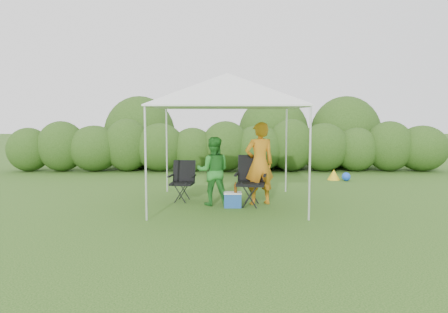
{
  "coord_description": "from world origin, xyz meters",
  "views": [
    {
      "loc": [
        -0.09,
        -8.91,
        1.95
      ],
      "look_at": [
        -0.07,
        0.4,
        1.05
      ],
      "focal_mm": 35.0,
      "sensor_mm": 36.0,
      "label": 1
    }
  ],
  "objects_px": {
    "chair_right": "(251,177)",
    "man": "(259,163)",
    "cooler": "(233,200)",
    "woman": "(213,171)",
    "chair_left": "(183,178)",
    "canopy": "(227,90)"
  },
  "relations": [
    {
      "from": "man",
      "to": "cooler",
      "type": "distance_m",
      "value": 0.99
    },
    {
      "from": "canopy",
      "to": "chair_right",
      "type": "xyz_separation_m",
      "value": [
        0.52,
        -0.11,
        -1.86
      ]
    },
    {
      "from": "canopy",
      "to": "chair_left",
      "type": "bearing_deg",
      "value": 159.51
    },
    {
      "from": "cooler",
      "to": "chair_left",
      "type": "bearing_deg",
      "value": 147.07
    },
    {
      "from": "man",
      "to": "woman",
      "type": "xyz_separation_m",
      "value": [
        -1.0,
        -0.08,
        -0.16
      ]
    },
    {
      "from": "chair_left",
      "to": "woman",
      "type": "xyz_separation_m",
      "value": [
        0.7,
        -0.48,
        0.22
      ]
    },
    {
      "from": "canopy",
      "to": "chair_right",
      "type": "relative_size",
      "value": 2.9
    },
    {
      "from": "man",
      "to": "cooler",
      "type": "height_order",
      "value": "man"
    },
    {
      "from": "canopy",
      "to": "man",
      "type": "distance_m",
      "value": 1.72
    },
    {
      "from": "chair_left",
      "to": "man",
      "type": "distance_m",
      "value": 1.79
    },
    {
      "from": "chair_left",
      "to": "man",
      "type": "xyz_separation_m",
      "value": [
        1.7,
        -0.4,
        0.38
      ]
    },
    {
      "from": "chair_right",
      "to": "cooler",
      "type": "bearing_deg",
      "value": -140.21
    },
    {
      "from": "chair_right",
      "to": "canopy",
      "type": "bearing_deg",
      "value": 176.94
    },
    {
      "from": "woman",
      "to": "cooler",
      "type": "height_order",
      "value": "woman"
    },
    {
      "from": "chair_right",
      "to": "chair_left",
      "type": "relative_size",
      "value": 1.18
    },
    {
      "from": "woman",
      "to": "chair_left",
      "type": "bearing_deg",
      "value": -33.92
    },
    {
      "from": "chair_left",
      "to": "woman",
      "type": "height_order",
      "value": "woman"
    },
    {
      "from": "chair_right",
      "to": "man",
      "type": "height_order",
      "value": "man"
    },
    {
      "from": "chair_left",
      "to": "man",
      "type": "height_order",
      "value": "man"
    },
    {
      "from": "canopy",
      "to": "cooler",
      "type": "relative_size",
      "value": 8.22
    },
    {
      "from": "chair_right",
      "to": "woman",
      "type": "xyz_separation_m",
      "value": [
        -0.82,
        -0.0,
        0.13
      ]
    },
    {
      "from": "chair_left",
      "to": "chair_right",
      "type": "bearing_deg",
      "value": -9.2
    }
  ]
}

